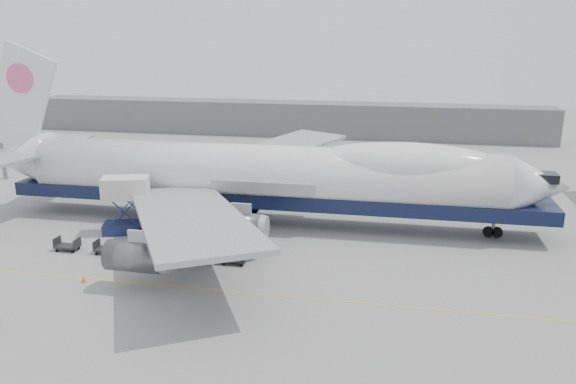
# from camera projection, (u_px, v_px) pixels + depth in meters

# --- Properties ---
(ground) EXTENTS (260.00, 260.00, 0.00)m
(ground) POSITION_uv_depth(u_px,v_px,m) (231.00, 262.00, 52.45)
(ground) COLOR gray
(ground) RESTS_ON ground
(apron_line) EXTENTS (60.00, 0.15, 0.01)m
(apron_line) POSITION_uv_depth(u_px,v_px,m) (210.00, 290.00, 46.78)
(apron_line) COLOR gold
(apron_line) RESTS_ON ground
(hangar) EXTENTS (110.00, 8.00, 7.00)m
(hangar) POSITION_uv_depth(u_px,v_px,m) (281.00, 118.00, 119.52)
(hangar) COLOR slate
(hangar) RESTS_ON ground
(airliner) EXTENTS (67.00, 55.30, 19.98)m
(airliner) POSITION_uv_depth(u_px,v_px,m) (267.00, 174.00, 62.16)
(airliner) COLOR white
(airliner) RESTS_ON ground
(catering_truck) EXTENTS (5.64, 4.57, 6.13)m
(catering_truck) POSITION_uv_depth(u_px,v_px,m) (127.00, 202.00, 59.52)
(catering_truck) COLOR navy
(catering_truck) RESTS_ON ground
(traffic_cone) EXTENTS (0.39, 0.39, 0.58)m
(traffic_cone) POSITION_uv_depth(u_px,v_px,m) (83.00, 279.00, 48.17)
(traffic_cone) COLOR #FF590D
(traffic_cone) RESTS_ON ground
(dolly_0) EXTENTS (2.30, 1.35, 1.30)m
(dolly_0) POSITION_uv_depth(u_px,v_px,m) (67.00, 245.00, 55.21)
(dolly_0) COLOR #2D2D30
(dolly_0) RESTS_ON ground
(dolly_1) EXTENTS (2.30, 1.35, 1.30)m
(dolly_1) POSITION_uv_depth(u_px,v_px,m) (107.00, 248.00, 54.41)
(dolly_1) COLOR #2D2D30
(dolly_1) RESTS_ON ground
(dolly_2) EXTENTS (2.30, 1.35, 1.30)m
(dolly_2) POSITION_uv_depth(u_px,v_px,m) (148.00, 252.00, 53.60)
(dolly_2) COLOR #2D2D30
(dolly_2) RESTS_ON ground
(dolly_3) EXTENTS (2.30, 1.35, 1.30)m
(dolly_3) POSITION_uv_depth(u_px,v_px,m) (190.00, 255.00, 52.80)
(dolly_3) COLOR #2D2D30
(dolly_3) RESTS_ON ground
(dolly_4) EXTENTS (2.30, 1.35, 1.30)m
(dolly_4) POSITION_uv_depth(u_px,v_px,m) (234.00, 258.00, 52.00)
(dolly_4) COLOR #2D2D30
(dolly_4) RESTS_ON ground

